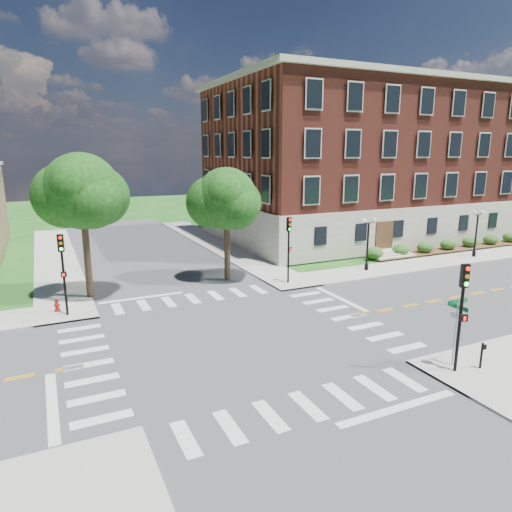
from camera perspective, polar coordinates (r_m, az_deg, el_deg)
name	(u,v)px	position (r m, az deg, el deg)	size (l,w,h in m)	color
ground	(235,338)	(24.10, -2.67, -10.21)	(160.00, 160.00, 0.00)	#1C4A14
road_ew	(235,338)	(24.10, -2.67, -10.20)	(90.00, 12.00, 0.01)	#3D3D3F
road_ns	(235,338)	(24.10, -2.68, -10.19)	(12.00, 90.00, 0.01)	#3D3D3F
sidewalk_ne	(321,252)	(44.08, 8.13, 0.45)	(34.00, 34.00, 0.12)	#9E9B93
crosswalk_east	(348,317)	(27.46, 11.45, -7.50)	(2.20, 10.20, 0.02)	silver
stop_bar_east	(341,299)	(30.64, 10.52, -5.30)	(0.40, 5.50, 0.00)	silver
main_building	(356,162)	(53.48, 12.35, 11.40)	(30.60, 22.40, 16.50)	#A09D8D
shrub_row	(448,251)	(48.22, 22.82, 0.56)	(18.00, 2.00, 1.30)	#25541C
tree_c	(82,192)	(30.87, -20.95, 7.51)	(4.81, 4.81, 9.33)	#332819
tree_d	(226,199)	(33.34, -3.72, 7.14)	(4.49, 4.49, 8.29)	#332819
traffic_signal_se	(462,304)	(21.19, 24.36, -5.49)	(0.38, 0.45, 4.80)	black
traffic_signal_ne	(289,241)	(32.80, 4.11, 1.84)	(0.38, 0.46, 4.80)	black
traffic_signal_nw	(63,264)	(28.30, -23.01, -0.94)	(0.37, 0.44, 4.80)	black
twin_lamp_west	(368,241)	(37.49, 13.80, 1.86)	(1.36, 0.36, 4.23)	black
twin_lamp_east	(476,231)	(45.77, 25.84, 2.88)	(1.36, 0.36, 4.23)	black
street_sign_pole	(457,319)	(21.97, 23.80, -7.21)	(1.10, 1.10, 3.10)	gray
push_button_post	(482,354)	(22.70, 26.40, -10.94)	(0.14, 0.21, 1.20)	black
fire_hydrant	(57,306)	(29.89, -23.62, -5.73)	(0.35, 0.35, 0.75)	#A4110C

